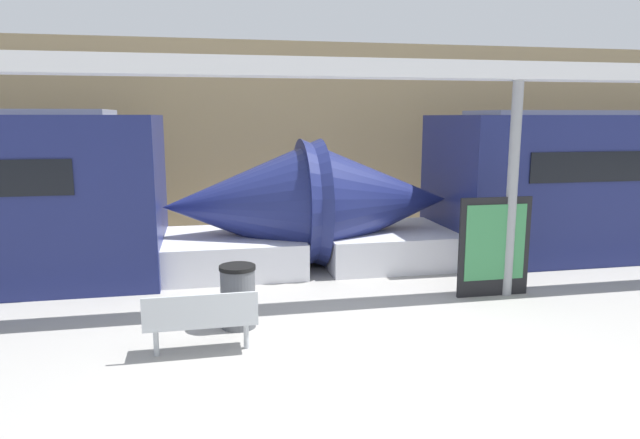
% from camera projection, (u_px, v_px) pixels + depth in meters
% --- Properties ---
extents(ground_plane, '(60.00, 60.00, 0.00)m').
position_uv_depth(ground_plane, '(352.00, 378.00, 6.81)').
color(ground_plane, '#9E9B96').
extents(station_wall, '(56.00, 0.20, 5.00)m').
position_uv_depth(station_wall, '(267.00, 138.00, 15.09)').
color(station_wall, tan).
rests_on(station_wall, ground_plane).
extents(bench_near, '(1.46, 0.46, 0.85)m').
position_uv_depth(bench_near, '(201.00, 318.00, 7.38)').
color(bench_near, '#ADB2B7').
rests_on(bench_near, ground_plane).
extents(trash_bin, '(0.53, 0.53, 0.94)m').
position_uv_depth(trash_bin, '(238.00, 296.00, 8.37)').
color(trash_bin, '#4C4F54').
rests_on(trash_bin, ground_plane).
extents(poster_board, '(1.30, 0.07, 1.73)m').
position_uv_depth(poster_board, '(494.00, 247.00, 9.78)').
color(poster_board, black).
rests_on(poster_board, ground_plane).
extents(support_column_near, '(0.18, 0.18, 3.66)m').
position_uv_depth(support_column_near, '(512.00, 191.00, 9.66)').
color(support_column_near, gray).
rests_on(support_column_near, ground_plane).
extents(canopy_beam, '(28.00, 0.60, 0.28)m').
position_uv_depth(canopy_beam, '(519.00, 71.00, 9.31)').
color(canopy_beam, silver).
rests_on(canopy_beam, support_column_near).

